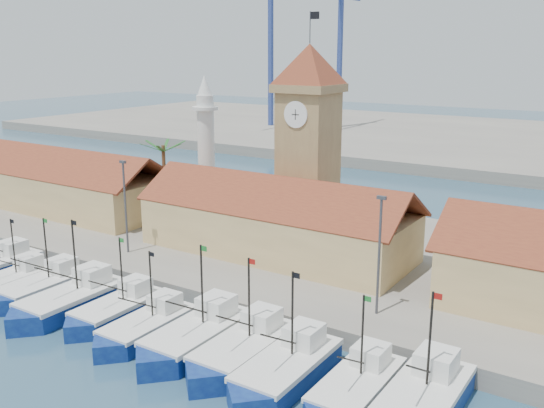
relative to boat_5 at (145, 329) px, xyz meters
The scene contains 21 objects.
ground 2.01m from the boat_5, 94.64° to the right, with size 400.00×400.00×0.00m, color navy.
quay 22.12m from the boat_5, 90.40° to the left, with size 140.00×32.00×1.50m, color gray.
terminal 108.12m from the boat_5, 90.08° to the left, with size 240.00×80.00×2.00m, color gray.
boat_1 16.59m from the boat_5, behind, with size 3.23×8.85×6.70m.
boat_2 12.92m from the boat_5, behind, with size 3.48×9.53×7.21m.
boat_3 8.41m from the boat_5, behind, with size 3.84×10.52×7.96m.
boat_4 4.23m from the boat_5, 166.67° to the left, with size 3.34×9.15×6.92m.
boat_5 is the anchor object (origin of this frame).
boat_6 4.24m from the boat_5, ahead, with size 3.82×10.46×7.91m.
boat_7 8.17m from the boat_5, ahead, with size 3.69×10.11×7.65m.
boat_8 11.89m from the boat_5, ahead, with size 3.69×10.11×7.65m.
boat_9 16.55m from the boat_5, ahead, with size 3.36×9.21×6.97m.
boat_10 20.45m from the boat_5, ahead, with size 3.80×10.40×7.87m.
hall_left 37.05m from the boat_5, 150.60° to the left, with size 31.20×10.13×7.61m.
hall_center 18.41m from the boat_5, 90.48° to the left, with size 27.04×10.13×7.61m.
clock_tower 26.61m from the boat_5, 90.36° to the left, with size 5.80×5.80×22.70m.
minaret 31.52m from the boat_5, 120.12° to the left, with size 3.00×3.00×16.30m.
palm_tree 31.91m from the boat_5, 129.88° to the left, with size 5.60×5.03×8.39m.
lamp_posts 11.65m from the boat_5, 88.03° to the left, with size 80.70×0.25×9.03m.
crane_blue_far 116.10m from the boat_5, 118.91° to the left, with size 1.00×35.79×49.05m.
crane_blue_near 114.16m from the boat_5, 110.03° to the left, with size 1.00×29.02×38.76m.
Camera 1 is at (30.22, -27.23, 20.57)m, focal length 40.00 mm.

